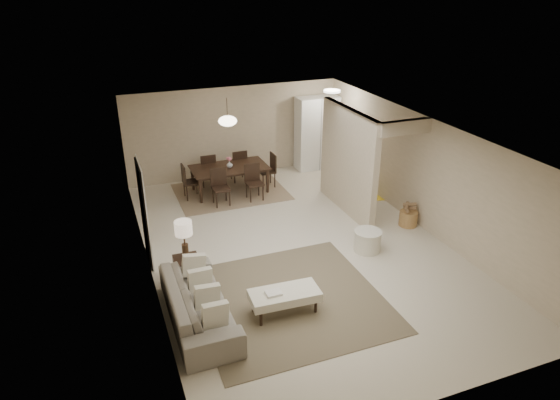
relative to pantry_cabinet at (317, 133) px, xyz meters
name	(u,v)px	position (x,y,z in m)	size (l,w,h in m)	color
floor	(297,247)	(-2.35, -4.15, -1.05)	(9.00, 9.00, 0.00)	beige
ceiling	(299,133)	(-2.35, -4.15, 1.45)	(9.00, 9.00, 0.00)	white
back_wall	(235,132)	(-2.35, 0.35, 0.20)	(6.00, 6.00, 0.00)	tan
left_wall	(145,217)	(-5.35, -4.15, 0.20)	(9.00, 9.00, 0.00)	tan
right_wall	(423,173)	(0.65, -4.15, 0.20)	(9.00, 9.00, 0.00)	tan
partition	(348,161)	(-0.55, -2.90, 0.20)	(0.15, 2.50, 2.50)	tan
doorway	(144,214)	(-5.32, -3.55, -0.03)	(0.04, 0.90, 2.04)	black
pantry_cabinet	(317,133)	(0.00, 0.00, 0.00)	(1.20, 0.55, 2.10)	white
flush_light	(332,91)	(-0.05, -0.95, 1.41)	(0.44, 0.44, 0.05)	white
living_rug	(289,299)	(-3.20, -5.82, -1.04)	(3.20, 3.20, 0.01)	brown
sofa	(199,303)	(-4.80, -5.82, -0.70)	(0.92, 2.36, 0.69)	gray
ottoman_bench	(285,296)	(-3.40, -6.12, -0.71)	(1.20, 0.60, 0.42)	silver
side_table	(187,270)	(-4.75, -4.60, -0.80)	(0.45, 0.45, 0.50)	black
table_lamp	(184,231)	(-4.75, -4.60, 0.01)	(0.32, 0.32, 0.76)	#46301E
round_pouf	(367,241)	(-1.04, -4.80, -0.83)	(0.57, 0.57, 0.44)	silver
wicker_basket	(408,218)	(0.40, -4.15, -0.88)	(0.41, 0.41, 0.35)	#9C663E
dining_rug	(231,192)	(-2.86, -0.87, -1.04)	(2.80, 2.10, 0.01)	#856A52
dining_table	(230,180)	(-2.86, -0.87, -0.70)	(1.96, 1.09, 0.69)	black
dining_chairs	(230,176)	(-2.86, -0.87, -0.59)	(2.45, 1.78, 0.91)	black
vase	(230,164)	(-2.86, -0.87, -0.28)	(0.16, 0.16, 0.17)	silver
yellow_mat	(368,197)	(0.35, -2.45, -1.04)	(0.85, 0.52, 0.01)	yellow
pendant_light	(228,121)	(-2.86, -0.87, 0.87)	(0.46, 0.46, 0.71)	#46301E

